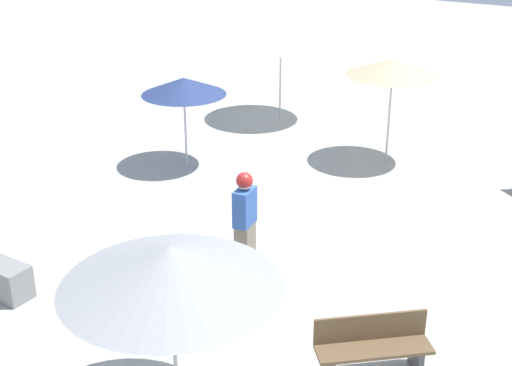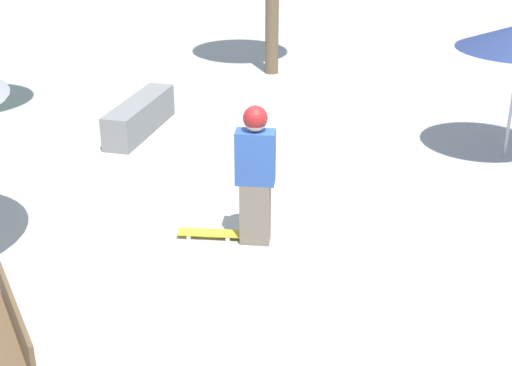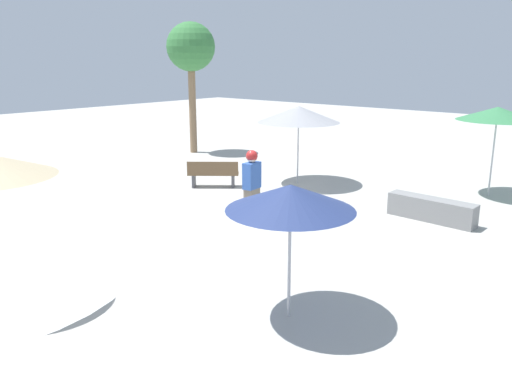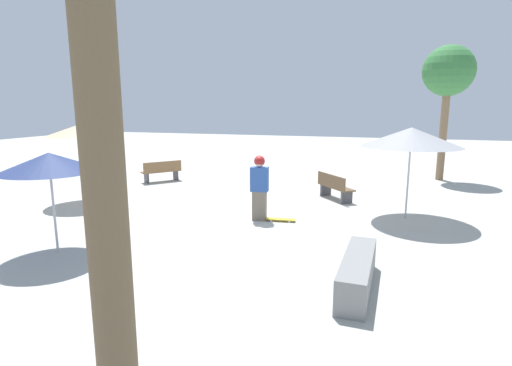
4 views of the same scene
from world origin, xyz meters
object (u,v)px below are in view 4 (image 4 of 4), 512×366
at_px(skater_main, 259,186).
at_px(palm_tree_center_left, 448,73).
at_px(shade_umbrella_grey, 411,137).
at_px(concrete_ledge, 357,273).
at_px(bench_far, 334,187).
at_px(shade_umbrella_navy, 49,162).
at_px(bench_near, 162,171).
at_px(shade_umbrella_tan, 80,130).
at_px(skateboard, 281,219).

height_order(skater_main, palm_tree_center_left, palm_tree_center_left).
relative_size(skater_main, shade_umbrella_grey, 0.67).
height_order(concrete_ledge, bench_far, bench_far).
xyz_separation_m(concrete_ledge, shade_umbrella_navy, (-0.18, 6.18, 1.65)).
bearing_deg(bench_far, bench_near, -138.23).
bearing_deg(bench_near, shade_umbrella_grey, -67.90).
relative_size(bench_far, shade_umbrella_grey, 0.57).
xyz_separation_m(shade_umbrella_navy, shade_umbrella_tan, (3.99, 2.69, 0.37)).
relative_size(concrete_ledge, shade_umbrella_navy, 1.02).
bearing_deg(concrete_ledge, skater_main, 38.98).
bearing_deg(bench_near, concrete_ledge, -93.82).
bearing_deg(palm_tree_center_left, bench_near, 110.06).
distance_m(skateboard, concrete_ledge, 4.18).
relative_size(bench_far, shade_umbrella_tan, 0.60).
height_order(skateboard, shade_umbrella_navy, shade_umbrella_navy).
bearing_deg(shade_umbrella_tan, bench_far, -70.33).
xyz_separation_m(bench_near, bench_far, (-1.06, -7.14, 0.00)).
xyz_separation_m(skateboard, shade_umbrella_tan, (0.28, 6.63, 2.25)).
distance_m(concrete_ledge, shade_umbrella_navy, 6.40).
xyz_separation_m(shade_umbrella_tan, palm_tree_center_left, (7.80, -11.49, 2.04)).
height_order(shade_umbrella_grey, palm_tree_center_left, palm_tree_center_left).
height_order(bench_far, shade_umbrella_grey, shade_umbrella_grey).
bearing_deg(skater_main, concrete_ledge, -56.90).
relative_size(skateboard, shade_umbrella_grey, 0.31).
bearing_deg(shade_umbrella_navy, shade_umbrella_tan, 33.92).
distance_m(bench_far, palm_tree_center_left, 7.44).
xyz_separation_m(shade_umbrella_grey, palm_tree_center_left, (6.76, -1.63, 2.10)).
xyz_separation_m(skater_main, shade_umbrella_navy, (-3.68, 3.35, 0.98)).
xyz_separation_m(skateboard, concrete_ledge, (-3.53, -2.24, 0.23)).
distance_m(concrete_ledge, palm_tree_center_left, 12.57).
bearing_deg(skateboard, shade_umbrella_navy, -143.53).
distance_m(skater_main, bench_far, 3.52).
relative_size(bench_far, shade_umbrella_navy, 0.71).
bearing_deg(shade_umbrella_grey, shade_umbrella_navy, 125.05).
xyz_separation_m(shade_umbrella_navy, shade_umbrella_grey, (5.03, -7.17, 0.31)).
distance_m(skateboard, palm_tree_center_left, 10.36).
distance_m(shade_umbrella_tan, palm_tree_center_left, 14.03).
bearing_deg(bench_far, shade_umbrella_navy, -76.42).
xyz_separation_m(skateboard, shade_umbrella_navy, (-3.71, 3.95, 1.88)).
xyz_separation_m(bench_far, shade_umbrella_grey, (-1.71, -2.16, 1.83)).
bearing_deg(shade_umbrella_tan, shade_umbrella_navy, -146.08).
height_order(skateboard, bench_near, bench_near).
bearing_deg(bench_far, shade_umbrella_grey, 11.82).
bearing_deg(skater_main, shade_umbrella_grey, 13.57).
distance_m(bench_near, palm_tree_center_left, 12.28).
bearing_deg(palm_tree_center_left, skateboard, 148.98).
distance_m(skateboard, shade_umbrella_navy, 5.73).
xyz_separation_m(skater_main, bench_far, (3.06, -1.65, -0.53)).
bearing_deg(skater_main, skateboard, -3.13).
xyz_separation_m(concrete_ledge, palm_tree_center_left, (11.61, -2.62, 4.07)).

